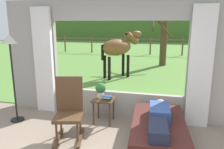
# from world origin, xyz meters

# --- Properties ---
(back_wall_with_window) EXTENTS (5.20, 0.12, 2.55)m
(back_wall_with_window) POSITION_xyz_m (0.00, 2.26, 1.25)
(back_wall_with_window) COLOR #9E998E
(back_wall_with_window) RESTS_ON ground_plane
(curtain_panel_left) EXTENTS (0.44, 0.10, 2.40)m
(curtain_panel_left) POSITION_xyz_m (-1.69, 2.12, 1.20)
(curtain_panel_left) COLOR silver
(curtain_panel_left) RESTS_ON ground_plane
(curtain_panel_right) EXTENTS (0.44, 0.10, 2.40)m
(curtain_panel_right) POSITION_xyz_m (1.69, 2.12, 1.20)
(curtain_panel_right) COLOR silver
(curtain_panel_right) RESTS_ON ground_plane
(outdoor_pasture_lawn) EXTENTS (36.00, 21.68, 0.02)m
(outdoor_pasture_lawn) POSITION_xyz_m (0.00, 13.16, 0.01)
(outdoor_pasture_lawn) COLOR #568438
(outdoor_pasture_lawn) RESTS_ON ground_plane
(distant_hill_ridge) EXTENTS (36.00, 2.00, 2.40)m
(distant_hill_ridge) POSITION_xyz_m (0.00, 23.00, 1.20)
(distant_hill_ridge) COLOR #45682A
(distant_hill_ridge) RESTS_ON ground_plane
(recliner_sofa) EXTENTS (1.02, 1.76, 0.42)m
(recliner_sofa) POSITION_xyz_m (0.97, 1.19, 0.22)
(recliner_sofa) COLOR black
(recliner_sofa) RESTS_ON ground_plane
(reclining_person) EXTENTS (0.38, 1.44, 0.22)m
(reclining_person) POSITION_xyz_m (0.97, 1.14, 0.52)
(reclining_person) COLOR #334C8C
(reclining_person) RESTS_ON recliner_sofa
(rocking_chair) EXTENTS (0.61, 0.77, 1.12)m
(rocking_chair) POSITION_xyz_m (-0.61, 1.05, 0.55)
(rocking_chair) COLOR #4C331E
(rocking_chair) RESTS_ON ground_plane
(side_table) EXTENTS (0.44, 0.44, 0.52)m
(side_table) POSITION_xyz_m (-0.18, 1.81, 0.43)
(side_table) COLOR #4C331E
(side_table) RESTS_ON ground_plane
(potted_plant) EXTENTS (0.22, 0.22, 0.32)m
(potted_plant) POSITION_xyz_m (-0.26, 1.87, 0.70)
(potted_plant) COLOR silver
(potted_plant) RESTS_ON side_table
(book_stack) EXTENTS (0.20, 0.15, 0.10)m
(book_stack) POSITION_xyz_m (-0.09, 1.75, 0.57)
(book_stack) COLOR #337247
(book_stack) RESTS_ON side_table
(floor_lamp_left) EXTENTS (0.32, 0.32, 1.83)m
(floor_lamp_left) POSITION_xyz_m (-2.02, 1.45, 1.48)
(floor_lamp_left) COLOR black
(floor_lamp_left) RESTS_ON ground_plane
(horse) EXTENTS (1.50, 1.55, 1.73)m
(horse) POSITION_xyz_m (-0.70, 5.68, 1.16)
(horse) COLOR brown
(horse) RESTS_ON outdoor_pasture_lawn
(pasture_tree) EXTENTS (1.09, 1.38, 2.95)m
(pasture_tree) POSITION_xyz_m (0.83, 8.57, 1.43)
(pasture_tree) COLOR #4C3823
(pasture_tree) RESTS_ON outdoor_pasture_lawn
(pasture_fence_line) EXTENTS (16.10, 0.10, 1.10)m
(pasture_fence_line) POSITION_xyz_m (0.00, 12.26, 0.74)
(pasture_fence_line) COLOR brown
(pasture_fence_line) RESTS_ON outdoor_pasture_lawn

